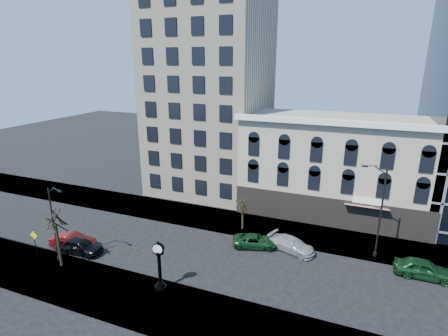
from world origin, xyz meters
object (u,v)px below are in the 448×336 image
at_px(street_lamp_near, 54,205).
at_px(warning_sign, 34,239).
at_px(street_clock, 160,268).
at_px(car_near_b, 73,241).
at_px(car_near_a, 80,246).

relative_size(street_lamp_near, warning_sign, 2.85).
xyz_separation_m(street_clock, street_lamp_near, (-10.87, 0.04, 3.87)).
bearing_deg(warning_sign, street_clock, 2.17).
bearing_deg(street_lamp_near, car_near_b, 128.15).
height_order(street_clock, car_near_a, street_clock).
distance_m(street_lamp_near, car_near_a, 5.63).
height_order(street_lamp_near, car_near_b, street_lamp_near).
distance_m(car_near_a, car_near_b, 1.63).
bearing_deg(car_near_a, warning_sign, 120.44).
bearing_deg(street_clock, warning_sign, 169.69).
height_order(warning_sign, car_near_a, warning_sign).
distance_m(street_clock, warning_sign, 13.89).
relative_size(warning_sign, car_near_b, 0.60).
height_order(street_clock, warning_sign, street_clock).
xyz_separation_m(street_clock, car_near_b, (-12.07, 2.69, -1.37)).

